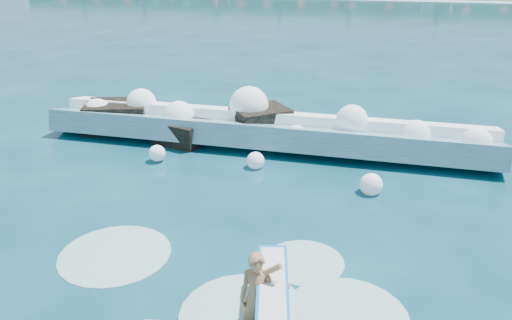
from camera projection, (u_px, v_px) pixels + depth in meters
The scene contains 6 objects.
ground at pixel (180, 227), 12.78m from camera, with size 200.00×200.00×0.00m, color #083140.
breaking_wave at pixel (264, 131), 18.11m from camera, with size 16.02×2.58×1.38m.
rock_cluster at pixel (180, 124), 19.03m from camera, with size 8.32×3.30×1.36m.
surfer_with_board at pixel (260, 294), 9.21m from camera, with size 1.20×2.99×1.84m.
wave_spray at pixel (251, 118), 18.10m from camera, with size 14.72×4.86×2.01m.
surf_foam at pixel (229, 299), 10.14m from camera, with size 8.78×5.59×0.13m.
Camera 1 is at (4.61, -10.30, 6.54)m, focal length 35.00 mm.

